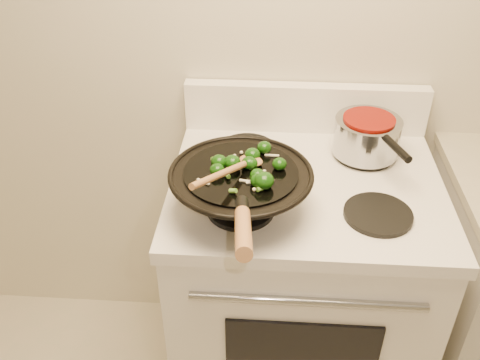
{
  "coord_description": "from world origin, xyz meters",
  "views": [
    {
      "loc": [
        -0.14,
        -0.09,
        1.8
      ],
      "look_at": [
        -0.21,
        1.02,
        1.02
      ],
      "focal_mm": 40.0,
      "sensor_mm": 36.0,
      "label": 1
    }
  ],
  "objects": [
    {
      "name": "saucepan",
      "position": [
        0.15,
        1.32,
        0.99
      ],
      "size": [
        0.2,
        0.31,
        0.12
      ],
      "color": "#999BA1",
      "rests_on": "stove"
    },
    {
      "name": "wooden_spoon",
      "position": [
        -0.22,
        0.99,
        1.08
      ],
      "size": [
        0.16,
        0.27,
        0.09
      ],
      "color": "#9E6B3E",
      "rests_on": "wok"
    },
    {
      "name": "wok",
      "position": [
        -0.21,
        1.02,
        1.0
      ],
      "size": [
        0.37,
        0.61,
        0.24
      ],
      "color": "black",
      "rests_on": "stove"
    },
    {
      "name": "stove",
      "position": [
        -0.03,
        1.17,
        0.47
      ],
      "size": [
        0.78,
        0.67,
        1.08
      ],
      "color": "white",
      "rests_on": "ground"
    },
    {
      "name": "stirfry",
      "position": [
        -0.19,
        1.02,
        1.06
      ],
      "size": [
        0.22,
        0.22,
        0.04
      ],
      "color": "#0F3708",
      "rests_on": "wok"
    }
  ]
}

